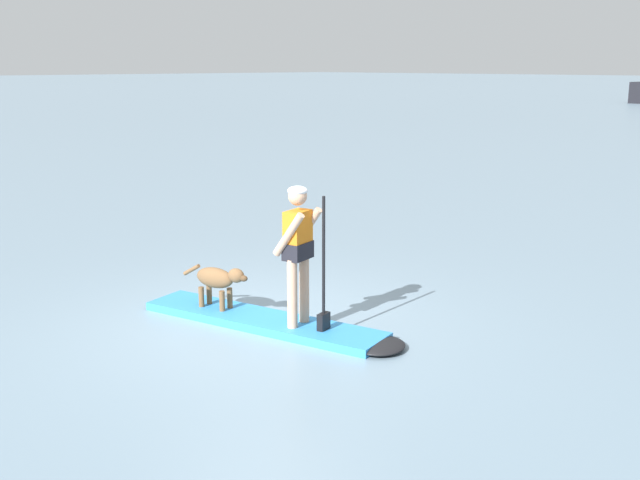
% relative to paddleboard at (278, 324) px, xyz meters
% --- Properties ---
extents(ground_plane, '(400.00, 400.00, 0.00)m').
position_rel_paddleboard_xyz_m(ground_plane, '(-0.22, -0.05, -0.05)').
color(ground_plane, gray).
extents(paddleboard, '(3.56, 1.44, 0.10)m').
position_rel_paddleboard_xyz_m(paddleboard, '(0.00, 0.00, 0.00)').
color(paddleboard, '#338CD8').
rests_on(paddleboard, ground_plane).
extents(person_paddler, '(0.66, 0.55, 1.66)m').
position_rel_paddleboard_xyz_m(person_paddler, '(0.31, 0.07, 1.01)').
color(person_paddler, tan).
rests_on(person_paddler, paddleboard).
extents(dog, '(1.01, 0.35, 0.56)m').
position_rel_paddleboard_xyz_m(dog, '(-0.88, -0.21, 0.42)').
color(dog, brown).
rests_on(dog, paddleboard).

